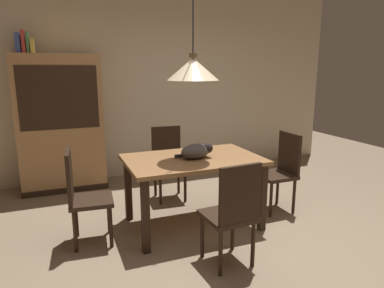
# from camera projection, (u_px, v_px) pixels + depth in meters

# --- Properties ---
(ground) EXTENTS (10.00, 10.00, 0.00)m
(ground) POSITION_uv_depth(u_px,v_px,m) (228.00, 248.00, 3.27)
(ground) COLOR #847056
(back_wall) EXTENTS (6.40, 0.10, 2.90)m
(back_wall) POSITION_uv_depth(u_px,v_px,m) (151.00, 82.00, 5.36)
(back_wall) COLOR beige
(back_wall) RESTS_ON ground
(dining_table) EXTENTS (1.40, 0.90, 0.75)m
(dining_table) POSITION_uv_depth(u_px,v_px,m) (193.00, 167.00, 3.63)
(dining_table) COLOR olive
(dining_table) RESTS_ON ground
(chair_right_side) EXTENTS (0.40, 0.40, 0.93)m
(chair_right_side) POSITION_uv_depth(u_px,v_px,m) (281.00, 168.00, 4.07)
(chair_right_side) COLOR black
(chair_right_side) RESTS_ON ground
(chair_left_side) EXTENTS (0.43, 0.43, 0.93)m
(chair_left_side) POSITION_uv_depth(u_px,v_px,m) (82.00, 193.00, 3.26)
(chair_left_side) COLOR black
(chair_left_side) RESTS_ON ground
(chair_near_front) EXTENTS (0.43, 0.43, 0.93)m
(chair_near_front) POSITION_uv_depth(u_px,v_px,m) (233.00, 210.00, 2.86)
(chair_near_front) COLOR black
(chair_near_front) RESTS_ON ground
(chair_far_back) EXTENTS (0.43, 0.43, 0.93)m
(chair_far_back) POSITION_uv_depth(u_px,v_px,m) (168.00, 159.00, 4.46)
(chair_far_back) COLOR black
(chair_far_back) RESTS_ON ground
(cat_sleeping) EXTENTS (0.40, 0.31, 0.16)m
(cat_sleeping) POSITION_uv_depth(u_px,v_px,m) (197.00, 151.00, 3.58)
(cat_sleeping) COLOR #4C4742
(cat_sleeping) RESTS_ON dining_table
(pendant_lamp) EXTENTS (0.52, 0.52, 1.30)m
(pendant_lamp) POSITION_uv_depth(u_px,v_px,m) (193.00, 69.00, 3.41)
(pendant_lamp) COLOR beige
(hutch_bookcase) EXTENTS (1.12, 0.45, 1.85)m
(hutch_bookcase) POSITION_uv_depth(u_px,v_px,m) (61.00, 126.00, 4.69)
(hutch_bookcase) COLOR #A87A4C
(hutch_bookcase) RESTS_ON ground
(book_blue_wide) EXTENTS (0.06, 0.24, 0.24)m
(book_blue_wide) POSITION_uv_depth(u_px,v_px,m) (18.00, 43.00, 4.30)
(book_blue_wide) COLOR #384C93
(book_blue_wide) RESTS_ON hutch_bookcase
(book_red_tall) EXTENTS (0.04, 0.22, 0.28)m
(book_red_tall) POSITION_uv_depth(u_px,v_px,m) (23.00, 42.00, 4.32)
(book_red_tall) COLOR #B73833
(book_red_tall) RESTS_ON hutch_bookcase
(book_green_slim) EXTENTS (0.03, 0.20, 0.26)m
(book_green_slim) POSITION_uv_depth(u_px,v_px,m) (28.00, 43.00, 4.34)
(book_green_slim) COLOR #427A4C
(book_green_slim) RESTS_ON hutch_bookcase
(book_yellow_short) EXTENTS (0.04, 0.20, 0.18)m
(book_yellow_short) POSITION_uv_depth(u_px,v_px,m) (33.00, 46.00, 4.36)
(book_yellow_short) COLOR gold
(book_yellow_short) RESTS_ON hutch_bookcase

